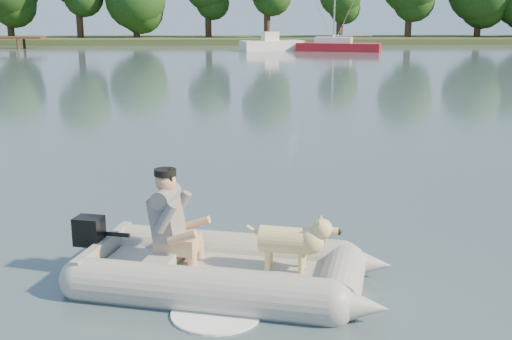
{
  "coord_description": "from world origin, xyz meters",
  "views": [
    {
      "loc": [
        -0.42,
        -7.59,
        3.21
      ],
      "look_at": [
        0.01,
        2.36,
        0.75
      ],
      "focal_mm": 45.0,
      "sensor_mm": 36.0,
      "label": 1
    }
  ],
  "objects_px": {
    "dinghy": "(227,235)",
    "man": "(168,214)",
    "motorboat": "(272,38)",
    "sailboat": "(338,46)",
    "dog": "(286,244)"
  },
  "relations": [
    {
      "from": "dinghy",
      "to": "man",
      "type": "bearing_deg",
      "value": 175.76
    },
    {
      "from": "dog",
      "to": "dinghy",
      "type": "bearing_deg",
      "value": -175.43
    },
    {
      "from": "man",
      "to": "dog",
      "type": "bearing_deg",
      "value": 0.0
    },
    {
      "from": "dinghy",
      "to": "dog",
      "type": "xyz_separation_m",
      "value": [
        0.69,
        -0.13,
        -0.08
      ]
    },
    {
      "from": "sailboat",
      "to": "man",
      "type": "bearing_deg",
      "value": -84.35
    },
    {
      "from": "dinghy",
      "to": "sailboat",
      "type": "relative_size",
      "value": 0.54
    },
    {
      "from": "dinghy",
      "to": "sailboat",
      "type": "xyz_separation_m",
      "value": [
        9.22,
        46.83,
        -0.23
      ]
    },
    {
      "from": "dinghy",
      "to": "motorboat",
      "type": "bearing_deg",
      "value": 100.54
    },
    {
      "from": "sailboat",
      "to": "dinghy",
      "type": "bearing_deg",
      "value": -83.45
    },
    {
      "from": "dinghy",
      "to": "man",
      "type": "relative_size",
      "value": 4.4
    },
    {
      "from": "man",
      "to": "sailboat",
      "type": "relative_size",
      "value": 0.12
    },
    {
      "from": "dinghy",
      "to": "sailboat",
      "type": "distance_m",
      "value": 47.73
    },
    {
      "from": "motorboat",
      "to": "man",
      "type": "bearing_deg",
      "value": -112.43
    },
    {
      "from": "dog",
      "to": "sailboat",
      "type": "relative_size",
      "value": 0.11
    },
    {
      "from": "motorboat",
      "to": "sailboat",
      "type": "distance_m",
      "value": 5.54
    }
  ]
}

